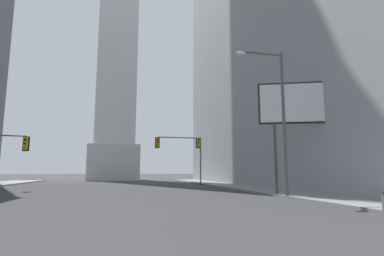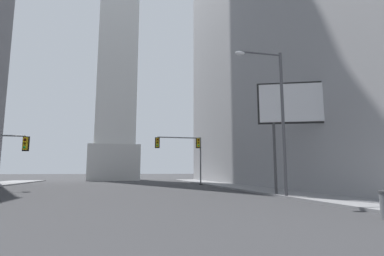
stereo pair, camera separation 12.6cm
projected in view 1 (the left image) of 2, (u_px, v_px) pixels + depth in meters
sidewalk_right at (277, 191)px, 23.97m from camera, size 5.00×66.83×0.15m
building_right at (339, 5)px, 38.55m from camera, size 27.22×49.83×45.83m
obelisk at (120, 4)px, 60.31m from camera, size 8.98×8.98×73.15m
traffic_light_mid_right at (185, 148)px, 36.87m from camera, size 5.87×0.52×5.84m
street_lamp at (277, 107)px, 18.81m from camera, size 3.20×0.36×9.22m
billboard_sign at (306, 105)px, 20.33m from camera, size 5.98×2.44×7.70m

